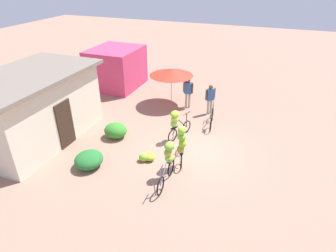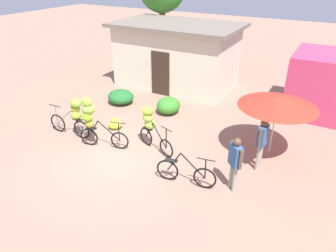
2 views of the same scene
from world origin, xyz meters
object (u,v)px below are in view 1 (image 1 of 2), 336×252
bicycle_leftmost (168,159)px  shop_pink (116,68)px  banana_pile_on_ground (147,157)px  bicycle_near_pile (182,142)px  bicycle_by_shop (212,119)px  person_bystander (210,96)px  building_low (33,107)px  market_umbrella (171,72)px  person_vendor (188,90)px  bicycle_center_loaded (176,122)px

bicycle_leftmost → shop_pink: bearing=40.0°
shop_pink → banana_pile_on_ground: (-6.77, -5.16, -1.04)m
bicycle_near_pile → bicycle_by_shop: 3.63m
bicycle_by_shop → person_bystander: (1.19, 0.40, 0.61)m
bicycle_near_pile → bicycle_by_shop: bearing=-5.5°
person_bystander → banana_pile_on_ground: bearing=165.3°
person_bystander → building_low: bearing=128.1°
shop_pink → market_umbrella: size_ratio=1.37×
bicycle_leftmost → banana_pile_on_ground: (0.78, 1.19, -0.71)m
bicycle_leftmost → bicycle_by_shop: 4.58m
banana_pile_on_ground → person_bystander: size_ratio=0.48×
bicycle_leftmost → person_vendor: size_ratio=1.08×
bicycle_leftmost → bicycle_by_shop: bearing=-6.5°
bicycle_center_loaded → bicycle_by_shop: size_ratio=0.91×
bicycle_near_pile → building_low: bearing=93.1°
building_low → person_vendor: (5.46, -5.20, -0.50)m
banana_pile_on_ground → market_umbrella: bearing=10.3°
market_umbrella → bicycle_by_shop: size_ratio=1.38×
bicycle_near_pile → person_bystander: (4.74, 0.06, -0.05)m
shop_pink → person_vendor: (-1.47, -5.16, -0.20)m
bicycle_by_shop → person_bystander: person_bystander is taller
market_umbrella → person_bystander: bearing=-101.7°
market_umbrella → bicycle_center_loaded: bearing=-156.6°
shop_pink → person_vendor: size_ratio=1.95×
shop_pink → banana_pile_on_ground: 8.57m
shop_pink → market_umbrella: bearing=-108.0°
market_umbrella → bicycle_near_pile: market_umbrella is taller
bicycle_near_pile → person_vendor: bearing=14.8°
bicycle_near_pile → bicycle_by_shop: (3.55, -0.34, -0.66)m
building_low → bicycle_leftmost: (-0.62, -6.38, -0.64)m
bicycle_leftmost → bicycle_by_shop: (4.53, -0.51, -0.51)m
bicycle_near_pile → bicycle_center_loaded: size_ratio=1.13×
bicycle_leftmost → person_bystander: (5.72, -0.11, 0.09)m
bicycle_by_shop → person_bystander: 1.40m
bicycle_near_pile → person_vendor: bicycle_near_pile is taller
bicycle_center_loaded → bicycle_by_shop: bicycle_center_loaded is taller
bicycle_leftmost → building_low: bearing=84.4°
bicycle_center_loaded → banana_pile_on_ground: bearing=164.2°
building_low → person_vendor: bearing=-43.6°
market_umbrella → person_vendor: (-0.11, -0.99, -0.82)m
bicycle_leftmost → bicycle_near_pile: size_ratio=1.01×
bicycle_by_shop → banana_pile_on_ground: bearing=155.5°
bicycle_by_shop → person_bystander: size_ratio=1.07×
bicycle_center_loaded → person_vendor: size_ratio=0.94×
bicycle_leftmost → banana_pile_on_ground: bicycle_leftmost is taller
market_umbrella → bicycle_center_loaded: market_umbrella is taller
building_low → person_vendor: building_low is taller
bicycle_near_pile → shop_pink: bearing=44.7°
bicycle_near_pile → bicycle_center_loaded: bearing=25.8°
building_low → person_bystander: (5.10, -6.49, -0.54)m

